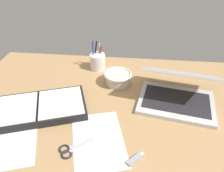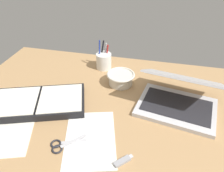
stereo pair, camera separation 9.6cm
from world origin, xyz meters
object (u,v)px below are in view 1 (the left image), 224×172
at_px(bowl, 118,78).
at_px(planner, 38,108).
at_px(pen_cup, 98,61).
at_px(scissors, 70,150).
at_px(laptop, 178,92).

relative_size(bowl, planner, 0.31).
height_order(pen_cup, scissors, pen_cup).
bearing_deg(laptop, pen_cup, 158.24).
xyz_separation_m(planner, scissors, (0.18, -0.19, -0.01)).
distance_m(laptop, scissors, 0.52).
relative_size(laptop, pen_cup, 2.30).
relative_size(laptop, scissors, 2.92).
relative_size(pen_cup, planner, 0.36).
height_order(pen_cup, planner, pen_cup).
bearing_deg(planner, laptop, -6.74).
bearing_deg(scissors, bowl, 38.36).
xyz_separation_m(laptop, bowl, (-0.27, 0.11, -0.02)).
height_order(planner, scissors, planner).
xyz_separation_m(laptop, planner, (-0.59, -0.13, -0.03)).
bearing_deg(scissors, pen_cup, 54.32).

